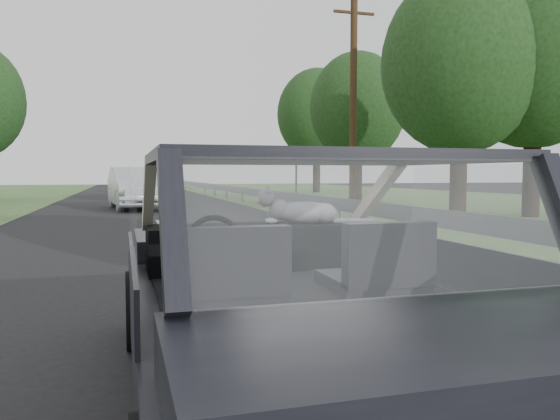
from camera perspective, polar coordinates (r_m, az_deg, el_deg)
ground at (r=3.38m, az=1.39°, el=-19.61°), size 140.00×140.00×0.00m
subject_car at (r=3.16m, az=1.41°, el=-7.46°), size 1.80×4.00×1.45m
dashboard at (r=3.74m, az=-1.47°, el=-3.78°), size 1.58×0.45×0.30m
driver_seat at (r=2.76m, az=-4.74°, el=-5.86°), size 0.50×0.72×0.42m
passenger_seat at (r=3.02m, az=10.38°, el=-5.08°), size 0.50×0.72×0.42m
steering_wheel at (r=3.36m, az=-6.83°, el=-3.46°), size 0.36×0.36×0.04m
cat at (r=3.78m, az=2.55°, el=-0.10°), size 0.61×0.30×0.26m
guardrail at (r=14.00m, az=5.92°, el=0.65°), size 0.05×90.00×0.32m
other_car at (r=21.55m, az=-14.85°, el=2.22°), size 2.43×5.05×1.60m
highway_sign at (r=24.16m, az=1.71°, el=3.32°), size 0.31×0.91×2.29m
utility_pole at (r=22.15m, az=7.67°, el=11.28°), size 0.35×0.35×8.49m
tree_0 at (r=17.57m, az=18.29°, el=10.95°), size 6.13×6.13×7.18m
tree_1 at (r=18.85m, az=25.02°, el=11.34°), size 6.16×6.16×7.87m
tree_2 at (r=26.69m, az=8.08°, el=8.35°), size 4.79×4.79×6.96m
tree_3 at (r=39.89m, az=3.86°, el=8.08°), size 7.56×7.56×8.67m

